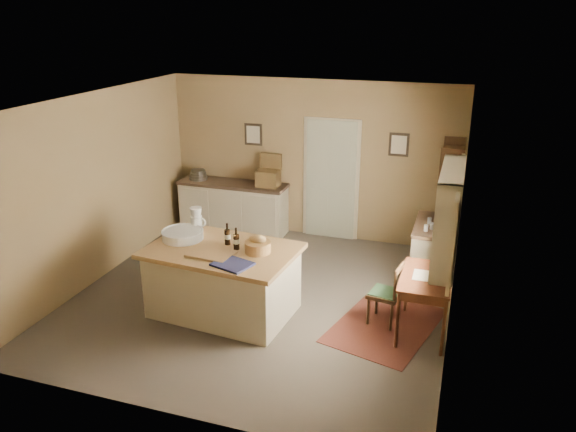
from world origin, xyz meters
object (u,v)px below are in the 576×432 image
Objects in this scene: writing_desk at (426,283)px; work_island at (223,279)px; sideboard at (234,205)px; right_cabinet at (434,253)px; desk_chair at (385,294)px; shelving_unit at (451,205)px.

work_island is at bearing -173.16° from writing_desk.
right_cabinet is (3.54, -0.96, -0.02)m from sideboard.
work_island is 2.08m from desk_chair.
writing_desk is 1.45m from right_cabinet.
sideboard is 1.82× the size of right_cabinet.
desk_chair is (2.05, 0.38, -0.08)m from work_island.
writing_desk is at bearing -93.92° from shelving_unit.
sideboard reaches higher than right_cabinet.
desk_chair is (-0.49, 0.07, -0.27)m from writing_desk.
work_island is 2.56m from writing_desk.
right_cabinet is (2.54, 1.74, -0.02)m from work_island.
shelving_unit is (3.69, -0.20, 0.48)m from sideboard.
writing_desk is 0.93× the size of right_cabinet.
writing_desk is (2.54, 0.30, 0.19)m from work_island.
desk_chair is at bearing -37.28° from sideboard.
sideboard is (-1.00, 2.70, -0.00)m from work_island.
shelving_unit is at bearing 78.84° from right_cabinet.
sideboard is at bearing 145.91° from writing_desk.
work_island is at bearing -137.07° from shelving_unit.
right_cabinet is at bearing -15.24° from sideboard.
right_cabinet is 0.55× the size of shelving_unit.
desk_chair is 0.76× the size of right_cabinet.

